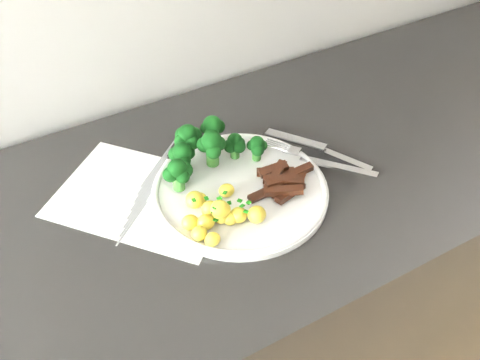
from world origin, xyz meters
The scene contains 8 objects.
counter centered at (-0.04, 1.68, 0.43)m, with size 2.29×0.57×0.86m.
recipe_paper centered at (-0.08, 1.74, 0.86)m, with size 0.33×0.34×0.00m.
plate centered at (0.06, 1.67, 0.87)m, with size 0.29×0.29×0.02m.
broccoli centered at (0.03, 1.75, 0.91)m, with size 0.19×0.11×0.08m.
potatoes centered at (-0.01, 1.63, 0.88)m, with size 0.12×0.11×0.04m.
beef_strips centered at (0.12, 1.64, 0.88)m, with size 0.13×0.10×0.02m.
fork centered at (0.21, 1.65, 0.88)m, with size 0.12×0.18×0.02m.
knife centered at (0.24, 1.67, 0.87)m, with size 0.12×0.18×0.02m.
Camera 1 is at (-0.27, 1.10, 1.49)m, focal length 41.33 mm.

